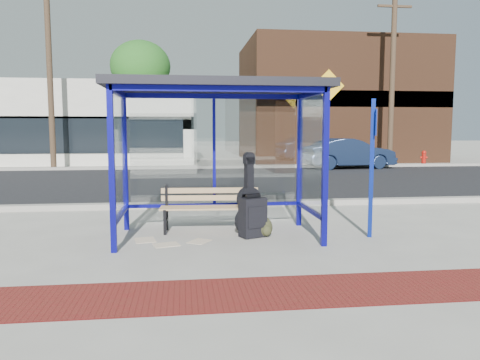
{
  "coord_description": "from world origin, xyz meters",
  "views": [
    {
      "loc": [
        -0.54,
        -7.26,
        1.7
      ],
      "look_at": [
        0.38,
        0.2,
        0.89
      ],
      "focal_mm": 35.0,
      "sensor_mm": 36.0,
      "label": 1
    }
  ],
  "objects": [
    {
      "name": "backpack",
      "position": [
        0.74,
        -0.06,
        0.15
      ],
      "size": [
        0.31,
        0.29,
        0.32
      ],
      "rotation": [
        0.0,
        0.0,
        0.26
      ],
      "color": "#2C2D19",
      "rests_on": "ground"
    },
    {
      "name": "ground",
      "position": [
        0.0,
        0.0,
        0.0
      ],
      "size": [
        120.0,
        120.0,
        0.0
      ],
      "primitive_type": "plane",
      "color": "#B2ADA0",
      "rests_on": "ground"
    },
    {
      "name": "newspaper_b",
      "position": [
        -0.79,
        -0.41,
        0.0
      ],
      "size": [
        0.43,
        0.38,
        0.01
      ],
      "primitive_type": "cube",
      "rotation": [
        0.0,
        0.0,
        0.28
      ],
      "color": "white",
      "rests_on": "ground"
    },
    {
      "name": "suitcase",
      "position": [
        0.55,
        -0.07,
        0.32
      ],
      "size": [
        0.46,
        0.38,
        0.68
      ],
      "rotation": [
        0.0,
        0.0,
        0.4
      ],
      "color": "black",
      "rests_on": "ground"
    },
    {
      "name": "curb_near",
      "position": [
        0.0,
        2.9,
        0.06
      ],
      "size": [
        60.0,
        0.25,
        0.12
      ],
      "primitive_type": "cube",
      "color": "gray",
      "rests_on": "ground"
    },
    {
      "name": "tree_right",
      "position": [
        12.5,
        22.0,
        5.45
      ],
      "size": [
        3.6,
        3.6,
        7.03
      ],
      "color": "#4C3826",
      "rests_on": "ground"
    },
    {
      "name": "utility_pole_east",
      "position": [
        9.0,
        13.4,
        4.11
      ],
      "size": [
        1.6,
        0.24,
        8.0
      ],
      "color": "#4C3826",
      "rests_on": "ground"
    },
    {
      "name": "tree_mid",
      "position": [
        -3.0,
        22.0,
        5.45
      ],
      "size": [
        3.6,
        3.6,
        7.03
      ],
      "color": "#4C3826",
      "rests_on": "ground"
    },
    {
      "name": "newspaper_c",
      "position": [
        -0.3,
        -0.27,
        0.0
      ],
      "size": [
        0.41,
        0.43,
        0.01
      ],
      "primitive_type": "cube",
      "rotation": [
        0.0,
        0.0,
        1.0
      ],
      "color": "white",
      "rests_on": "ground"
    },
    {
      "name": "storefront_brown",
      "position": [
        8.0,
        18.49,
        3.2
      ],
      "size": [
        10.0,
        7.08,
        6.4
      ],
      "color": "#59331E",
      "rests_on": "ground"
    },
    {
      "name": "parked_car",
      "position": [
        6.67,
        12.42,
        0.66
      ],
      "size": [
        4.12,
        1.87,
        1.31
      ],
      "primitive_type": "imported",
      "rotation": [
        0.0,
        0.0,
        1.69
      ],
      "color": "#172441",
      "rests_on": "ground"
    },
    {
      "name": "far_sidewalk",
      "position": [
        0.0,
        15.0,
        0.0
      ],
      "size": [
        60.0,
        4.0,
        0.01
      ],
      "primitive_type": "cube",
      "color": "#B2ADA0",
      "rests_on": "ground"
    },
    {
      "name": "storefront_white",
      "position": [
        -9.0,
        17.99,
        2.0
      ],
      "size": [
        18.0,
        6.04,
        4.0
      ],
      "color": "silver",
      "rests_on": "ground"
    },
    {
      "name": "sign_post",
      "position": [
        2.4,
        -0.28,
        1.22
      ],
      "size": [
        0.13,
        0.26,
        2.17
      ],
      "rotation": [
        0.0,
        0.0,
        -0.33
      ],
      "color": "navy",
      "rests_on": "ground"
    },
    {
      "name": "fire_hydrant",
      "position": [
        10.7,
        13.42,
        0.39
      ],
      "size": [
        0.33,
        0.21,
        0.72
      ],
      "rotation": [
        0.0,
        0.0,
        -0.35
      ],
      "color": "#B1150C",
      "rests_on": "ground"
    },
    {
      "name": "guitar_bag",
      "position": [
        0.51,
        0.11,
        0.46
      ],
      "size": [
        0.47,
        0.3,
        1.26
      ],
      "rotation": [
        0.0,
        0.0,
        0.41
      ],
      "color": "black",
      "rests_on": "ground"
    },
    {
      "name": "bus_shelter",
      "position": [
        0.0,
        0.07,
        2.07
      ],
      "size": [
        3.3,
        1.8,
        2.42
      ],
      "color": "#0C0B82",
      "rests_on": "ground"
    },
    {
      "name": "street_asphalt",
      "position": [
        0.0,
        8.0,
        0.0
      ],
      "size": [
        60.0,
        10.0,
        0.0
      ],
      "primitive_type": "cube",
      "color": "black",
      "rests_on": "ground"
    },
    {
      "name": "bench",
      "position": [
        -0.1,
        0.46,
        0.44
      ],
      "size": [
        1.66,
        0.5,
        0.77
      ],
      "rotation": [
        0.0,
        0.0,
        -0.06
      ],
      "color": "black",
      "rests_on": "ground"
    },
    {
      "name": "utility_pole_west",
      "position": [
        -6.0,
        13.4,
        4.11
      ],
      "size": [
        1.6,
        0.24,
        8.0
      ],
      "color": "#4C3826",
      "rests_on": "ground"
    },
    {
      "name": "newspaper_a",
      "position": [
        -1.13,
        -0.08,
        0.0
      ],
      "size": [
        0.37,
        0.43,
        0.01
      ],
      "primitive_type": "cube",
      "rotation": [
        0.0,
        0.0,
        1.77
      ],
      "color": "white",
      "rests_on": "ground"
    },
    {
      "name": "curb_far",
      "position": [
        0.0,
        13.1,
        0.06
      ],
      "size": [
        60.0,
        0.25,
        0.12
      ],
      "primitive_type": "cube",
      "color": "gray",
      "rests_on": "ground"
    },
    {
      "name": "brick_paver_strip",
      "position": [
        0.0,
        -2.6,
        0.01
      ],
      "size": [
        60.0,
        1.0,
        0.01
      ],
      "primitive_type": "cube",
      "color": "maroon",
      "rests_on": "ground"
    }
  ]
}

